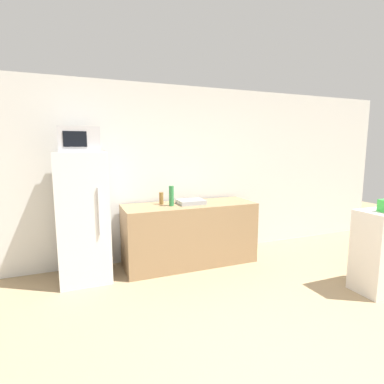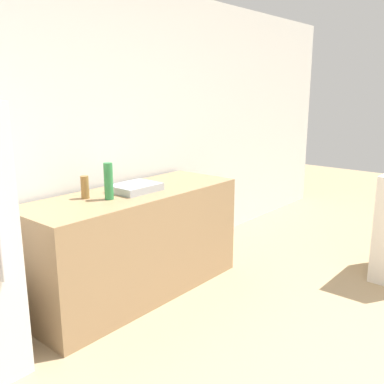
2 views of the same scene
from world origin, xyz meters
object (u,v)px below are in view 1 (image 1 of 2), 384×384
(refrigerator, at_px, (83,217))
(bottle_tall, at_px, (171,196))
(bottle_short, at_px, (161,198))
(microwave, at_px, (79,139))

(refrigerator, bearing_deg, bottle_tall, -1.82)
(bottle_tall, distance_m, bottle_short, 0.20)
(bottle_tall, height_order, bottle_short, bottle_tall)
(refrigerator, relative_size, microwave, 3.49)
(refrigerator, relative_size, bottle_short, 9.37)
(refrigerator, height_order, microwave, microwave)
(bottle_tall, xyz_separation_m, bottle_short, (-0.10, 0.16, -0.05))
(microwave, bearing_deg, refrigerator, 72.70)
(bottle_tall, relative_size, bottle_short, 1.61)
(microwave, bearing_deg, bottle_tall, -1.76)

